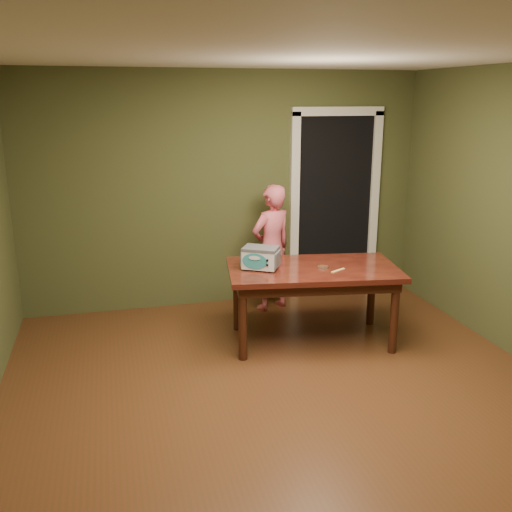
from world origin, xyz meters
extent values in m
plane|color=#542B18|center=(0.00, 0.00, 0.00)|extent=(5.00, 5.00, 0.00)
cube|color=#3E4726|center=(0.00, 2.50, 1.30)|extent=(4.50, 0.02, 2.60)
cube|color=white|center=(0.00, 0.00, 2.60)|extent=(4.50, 5.00, 0.02)
cube|color=black|center=(1.30, 2.80, 1.05)|extent=(0.90, 0.60, 2.10)
cube|color=black|center=(1.30, 2.48, 1.05)|extent=(0.90, 0.02, 2.10)
cube|color=white|center=(0.80, 2.47, 1.05)|extent=(0.10, 0.06, 2.20)
cube|color=white|center=(1.80, 2.47, 1.05)|extent=(0.10, 0.06, 2.20)
cube|color=white|center=(1.30, 2.47, 2.15)|extent=(1.10, 0.06, 0.10)
cube|color=black|center=(0.56, 1.18, 0.72)|extent=(1.72, 1.13, 0.05)
cube|color=#34170D|center=(0.56, 1.18, 0.65)|extent=(1.58, 0.99, 0.10)
cylinder|color=#34170D|center=(-0.18, 0.94, 0.35)|extent=(0.08, 0.08, 0.70)
cylinder|color=#34170D|center=(-0.08, 1.63, 0.35)|extent=(0.08, 0.08, 0.70)
cylinder|color=#34170D|center=(1.20, 0.73, 0.35)|extent=(0.08, 0.08, 0.70)
cylinder|color=#34170D|center=(1.31, 1.42, 0.35)|extent=(0.08, 0.08, 0.70)
cylinder|color=#4C4F54|center=(-0.08, 1.24, 0.76)|extent=(0.02, 0.02, 0.01)
cylinder|color=#4C4F54|center=(0.00, 1.39, 0.76)|extent=(0.02, 0.02, 0.01)
cylinder|color=#4C4F54|center=(0.14, 1.11, 0.76)|extent=(0.02, 0.02, 0.01)
cylinder|color=#4C4F54|center=(0.22, 1.26, 0.76)|extent=(0.02, 0.02, 0.01)
cube|color=silver|center=(0.07, 1.25, 0.85)|extent=(0.38, 0.35, 0.18)
cube|color=#4C4F54|center=(0.07, 1.25, 0.95)|extent=(0.39, 0.36, 0.03)
cube|color=#4C4F54|center=(-0.07, 1.33, 0.85)|extent=(0.11, 0.18, 0.14)
cube|color=#4C4F54|center=(0.21, 1.17, 0.85)|extent=(0.11, 0.18, 0.14)
ellipsoid|color=teal|center=(-0.01, 1.17, 0.85)|extent=(0.21, 0.13, 0.15)
cylinder|color=black|center=(0.09, 1.10, 0.87)|extent=(0.02, 0.02, 0.02)
cylinder|color=black|center=(0.09, 1.10, 0.83)|extent=(0.02, 0.02, 0.02)
cylinder|color=silver|center=(0.64, 1.12, 0.76)|extent=(0.10, 0.10, 0.02)
cylinder|color=#442716|center=(0.64, 1.12, 0.77)|extent=(0.09, 0.09, 0.01)
cube|color=#F9CA6C|center=(0.75, 1.00, 0.75)|extent=(0.17, 0.11, 0.01)
imported|color=#E45D70|center=(0.43, 2.13, 0.70)|extent=(0.60, 0.51, 1.40)
camera|label=1|loc=(-1.26, -3.69, 2.31)|focal=40.00mm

